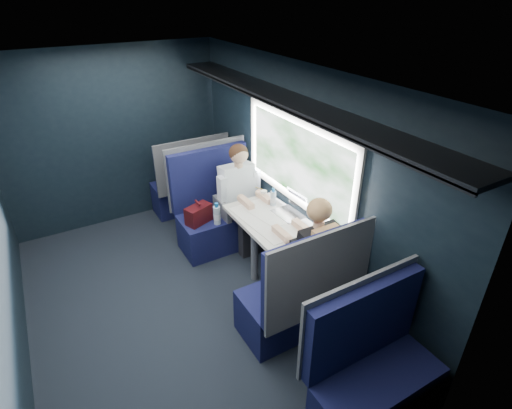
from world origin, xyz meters
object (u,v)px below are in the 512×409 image
seat_bay_near (217,213)px  man (241,193)px  table (267,225)px  cup (264,195)px  bottle_small (273,198)px  seat_bay_far (299,298)px  woman (312,252)px  seat_row_front (190,185)px  seat_row_back (371,373)px  laptop (293,208)px

seat_bay_near → man: man is taller
table → cup: bearing=63.2°
seat_bay_near → bottle_small: size_ratio=5.71×
man → table: bearing=-95.5°
seat_bay_far → woman: bearing=33.8°
seat_row_front → man: 1.17m
bottle_small → seat_row_back: bearing=-100.9°
seat_row_front → cup: bearing=-74.3°
bottle_small → laptop: bearing=-68.5°
table → seat_row_back: (-0.18, -1.80, -0.25)m
man → laptop: 0.78m
seat_bay_far → cup: bearing=73.1°
seat_row_front → man: man is taller
laptop → seat_row_front: bearing=104.7°
table → seat_row_front: (-0.18, 1.80, -0.25)m
woman → laptop: bearing=70.7°
seat_bay_far → seat_row_back: (0.00, -0.92, -0.00)m
table → seat_bay_far: (-0.18, -0.87, -0.25)m
table → seat_bay_near: size_ratio=0.79×
table → laptop: bearing=-8.2°
seat_bay_near → bottle_small: 0.88m
cup → table: bearing=-116.8°
bottle_small → cup: (0.00, 0.21, -0.05)m
seat_bay_near → seat_row_front: size_ratio=1.09×
seat_row_front → man: bearing=-77.2°
laptop → bottle_small: (-0.10, 0.25, 0.03)m
woman → bottle_small: woman is taller
table → laptop: laptop is taller
table → man: bearing=84.5°
seat_bay_near → bottle_small: (0.40, -0.67, 0.42)m
bottle_small → cup: size_ratio=2.29×
seat_bay_far → woman: 0.43m
seat_bay_near → laptop: seat_bay_near is taller
man → seat_bay_far: bearing=-99.0°
cup → man: bearing=115.6°
seat_bay_far → seat_row_back: 0.92m
table → seat_bay_far: bearing=-101.8°
table → seat_row_back: size_ratio=0.86×
table → seat_row_front: bearing=95.8°
seat_bay_near → seat_row_back: size_ratio=1.09×
seat_bay_far → woman: woman is taller
seat_row_front → seat_row_back: size_ratio=1.00×
seat_bay_near → seat_row_front: 0.93m
seat_bay_near → bottle_small: seat_bay_near is taller
seat_bay_near → woman: (0.26, -1.58, 0.31)m
seat_row_back → man: size_ratio=0.88×
woman → seat_bay_near: bearing=99.4°
table → woman: 0.71m
seat_row_front → laptop: seat_row_front is taller
seat_row_front → seat_bay_far: bearing=-90.0°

